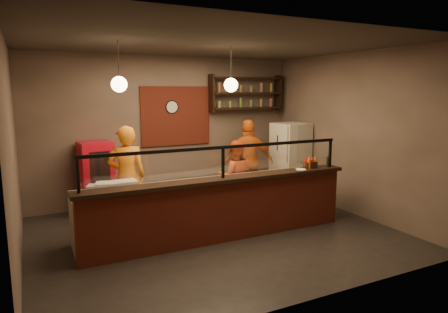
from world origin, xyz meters
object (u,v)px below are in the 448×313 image
wall_clock (172,107)px  cook_right (249,162)px  pepper_mill (328,162)px  cook_mid (235,177)px  cook_left (127,177)px  red_cooler (97,178)px  fridge (290,160)px  condiment_caddy (310,165)px  pizza_dough (257,175)px

wall_clock → cook_right: 2.08m
pepper_mill → cook_mid: bearing=134.8°
cook_left → cook_right: 2.77m
red_cooler → fridge: bearing=-14.4°
cook_left → pepper_mill: size_ratio=9.44×
red_cooler → condiment_caddy: bearing=-40.2°
red_cooler → condiment_caddy: size_ratio=7.07×
wall_clock → red_cooler: (-1.71, -0.31, -1.37)m
cook_left → pizza_dough: bearing=170.2°
cook_mid → fridge: size_ratio=0.86×
condiment_caddy → cook_left: bearing=155.9°
wall_clock → pepper_mill: wall_clock is taller
condiment_caddy → cook_right: bearing=99.9°
pepper_mill → condiment_caddy: bearing=164.8°
fridge → pepper_mill: size_ratio=8.84×
cook_mid → cook_left: bearing=15.4°
wall_clock → fridge: wall_clock is taller
wall_clock → condiment_caddy: 3.35m
cook_mid → fridge: fridge is taller
cook_mid → red_cooler: size_ratio=1.02×
red_cooler → condiment_caddy: (3.42, -2.40, 0.39)m
fridge → pizza_dough: size_ratio=3.52×
wall_clock → cook_mid: bearing=-63.1°
cook_right → red_cooler: (-3.12, 0.67, -0.19)m
cook_left → condiment_caddy: (3.05, -1.36, 0.19)m
fridge → wall_clock: bearing=149.9°
fridge → pepper_mill: (-0.47, -1.80, 0.29)m
wall_clock → red_cooler: wall_clock is taller
cook_right → fridge: bearing=-161.9°
red_cooler → condiment_caddy: red_cooler is taller
cook_left → fridge: (3.84, 0.35, -0.06)m
wall_clock → pepper_mill: (2.03, -2.80, -0.94)m
condiment_caddy → pepper_mill: size_ratio=1.06×
cook_right → condiment_caddy: size_ratio=8.90×
cook_left → cook_right: size_ratio=1.01×
cook_right → condiment_caddy: 1.77m
wall_clock → pepper_mill: size_ratio=1.53×
cook_left → pepper_mill: cook_left is taller
condiment_caddy → pepper_mill: (0.33, -0.09, 0.04)m
fridge → pizza_dough: fridge is taller
cook_mid → red_cooler: 2.78m
red_cooler → pepper_mill: red_cooler is taller
condiment_caddy → pepper_mill: bearing=-15.2°
red_cooler → pepper_mill: size_ratio=7.46×
condiment_caddy → pizza_dough: bearing=148.5°
red_cooler → pepper_mill: (3.75, -2.49, 0.43)m
wall_clock → cook_mid: size_ratio=0.20×
cook_mid → fridge: bearing=-142.2°
cook_left → condiment_caddy: 3.35m
pizza_dough → pepper_mill: size_ratio=2.51×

